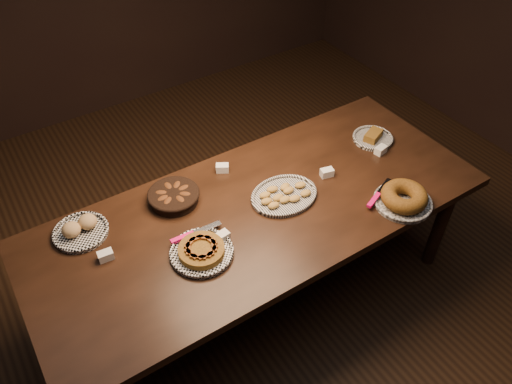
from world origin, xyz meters
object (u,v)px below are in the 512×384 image
apple_tart_plate (201,251)px  madeleine_platter (284,195)px  buffet_table (260,218)px  bundt_cake_plate (403,198)px

apple_tart_plate → madeleine_platter: 0.56m
buffet_table → apple_tart_plate: 0.43m
madeleine_platter → bundt_cake_plate: 0.62m
apple_tart_plate → bundt_cake_plate: bundt_cake_plate is taller
apple_tart_plate → buffet_table: bearing=2.7°
buffet_table → bundt_cake_plate: (0.64, -0.38, 0.11)m
apple_tart_plate → madeleine_platter: (0.55, 0.10, -0.00)m
buffet_table → madeleine_platter: madeleine_platter is taller
apple_tart_plate → madeleine_platter: apple_tart_plate is taller
buffet_table → apple_tart_plate: (-0.40, -0.11, 0.10)m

